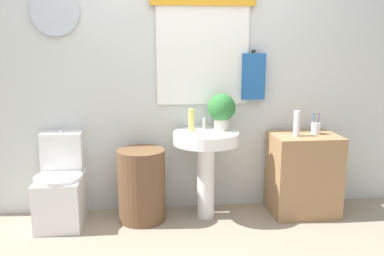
{
  "coord_description": "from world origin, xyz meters",
  "views": [
    {
      "loc": [
        -0.28,
        -2.44,
        1.47
      ],
      "look_at": [
        0.08,
        0.8,
        0.8
      ],
      "focal_mm": 37.91,
      "sensor_mm": 36.0,
      "label": 1
    }
  ],
  "objects_px": {
    "toilet": "(61,189)",
    "lotion_bottle": "(297,123)",
    "wooden_cabinet": "(303,174)",
    "soap_bottle": "(191,120)",
    "laundry_hamper": "(142,185)",
    "toothbrush_cup": "(316,128)",
    "potted_plant": "(222,109)",
    "pedestal_sink": "(206,152)"
  },
  "relations": [
    {
      "from": "toilet",
      "to": "lotion_bottle",
      "type": "xyz_separation_m",
      "value": [
        1.99,
        -0.07,
        0.53
      ]
    },
    {
      "from": "wooden_cabinet",
      "to": "soap_bottle",
      "type": "distance_m",
      "value": 1.11
    },
    {
      "from": "laundry_hamper",
      "to": "toothbrush_cup",
      "type": "relative_size",
      "value": 3.33
    },
    {
      "from": "toilet",
      "to": "toothbrush_cup",
      "type": "distance_m",
      "value": 2.23
    },
    {
      "from": "wooden_cabinet",
      "to": "toothbrush_cup",
      "type": "bearing_deg",
      "value": 11.38
    },
    {
      "from": "laundry_hamper",
      "to": "toothbrush_cup",
      "type": "bearing_deg",
      "value": 0.75
    },
    {
      "from": "soap_bottle",
      "to": "potted_plant",
      "type": "xyz_separation_m",
      "value": [
        0.26,
        0.01,
        0.09
      ]
    },
    {
      "from": "toilet",
      "to": "laundry_hamper",
      "type": "height_order",
      "value": "toilet"
    },
    {
      "from": "potted_plant",
      "to": "lotion_bottle",
      "type": "bearing_deg",
      "value": -9.04
    },
    {
      "from": "toilet",
      "to": "lotion_bottle",
      "type": "relative_size",
      "value": 3.51
    },
    {
      "from": "laundry_hamper",
      "to": "lotion_bottle",
      "type": "height_order",
      "value": "lotion_bottle"
    },
    {
      "from": "pedestal_sink",
      "to": "potted_plant",
      "type": "bearing_deg",
      "value": 23.2
    },
    {
      "from": "wooden_cabinet",
      "to": "lotion_bottle",
      "type": "distance_m",
      "value": 0.48
    },
    {
      "from": "laundry_hamper",
      "to": "lotion_bottle",
      "type": "xyz_separation_m",
      "value": [
        1.32,
        -0.04,
        0.51
      ]
    },
    {
      "from": "toilet",
      "to": "wooden_cabinet",
      "type": "relative_size",
      "value": 1.08
    },
    {
      "from": "wooden_cabinet",
      "to": "toothbrush_cup",
      "type": "relative_size",
      "value": 3.84
    },
    {
      "from": "laundry_hamper",
      "to": "lotion_bottle",
      "type": "distance_m",
      "value": 1.41
    },
    {
      "from": "soap_bottle",
      "to": "toothbrush_cup",
      "type": "distance_m",
      "value": 1.09
    },
    {
      "from": "soap_bottle",
      "to": "potted_plant",
      "type": "distance_m",
      "value": 0.27
    },
    {
      "from": "wooden_cabinet",
      "to": "lotion_bottle",
      "type": "relative_size",
      "value": 3.26
    },
    {
      "from": "pedestal_sink",
      "to": "toothbrush_cup",
      "type": "xyz_separation_m",
      "value": [
        0.97,
        0.02,
        0.18
      ]
    },
    {
      "from": "laundry_hamper",
      "to": "pedestal_sink",
      "type": "height_order",
      "value": "pedestal_sink"
    },
    {
      "from": "toilet",
      "to": "lotion_bottle",
      "type": "height_order",
      "value": "lotion_bottle"
    },
    {
      "from": "lotion_bottle",
      "to": "toothbrush_cup",
      "type": "bearing_deg",
      "value": 16.84
    },
    {
      "from": "laundry_hamper",
      "to": "toothbrush_cup",
      "type": "distance_m",
      "value": 1.58
    },
    {
      "from": "toilet",
      "to": "potted_plant",
      "type": "xyz_separation_m",
      "value": [
        1.36,
        0.03,
        0.65
      ]
    },
    {
      "from": "toilet",
      "to": "wooden_cabinet",
      "type": "distance_m",
      "value": 2.09
    },
    {
      "from": "lotion_bottle",
      "to": "potted_plant",
      "type": "bearing_deg",
      "value": 170.96
    },
    {
      "from": "toilet",
      "to": "toothbrush_cup",
      "type": "bearing_deg",
      "value": -0.36
    },
    {
      "from": "wooden_cabinet",
      "to": "soap_bottle",
      "type": "height_order",
      "value": "soap_bottle"
    },
    {
      "from": "laundry_hamper",
      "to": "potted_plant",
      "type": "relative_size",
      "value": 1.97
    },
    {
      "from": "pedestal_sink",
      "to": "toothbrush_cup",
      "type": "bearing_deg",
      "value": 1.18
    },
    {
      "from": "toilet",
      "to": "soap_bottle",
      "type": "xyz_separation_m",
      "value": [
        1.1,
        0.02,
        0.56
      ]
    },
    {
      "from": "lotion_bottle",
      "to": "toothbrush_cup",
      "type": "relative_size",
      "value": 1.18
    },
    {
      "from": "toilet",
      "to": "soap_bottle",
      "type": "distance_m",
      "value": 1.23
    },
    {
      "from": "soap_bottle",
      "to": "potted_plant",
      "type": "bearing_deg",
      "value": 2.2
    },
    {
      "from": "toilet",
      "to": "laundry_hamper",
      "type": "distance_m",
      "value": 0.67
    },
    {
      "from": "toilet",
      "to": "toothbrush_cup",
      "type": "xyz_separation_m",
      "value": [
        2.18,
        -0.01,
        0.47
      ]
    },
    {
      "from": "toilet",
      "to": "lotion_bottle",
      "type": "distance_m",
      "value": 2.06
    },
    {
      "from": "soap_bottle",
      "to": "toothbrush_cup",
      "type": "bearing_deg",
      "value": -1.59
    },
    {
      "from": "pedestal_sink",
      "to": "toothbrush_cup",
      "type": "distance_m",
      "value": 0.98
    },
    {
      "from": "laundry_hamper",
      "to": "potted_plant",
      "type": "bearing_deg",
      "value": 4.98
    }
  ]
}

